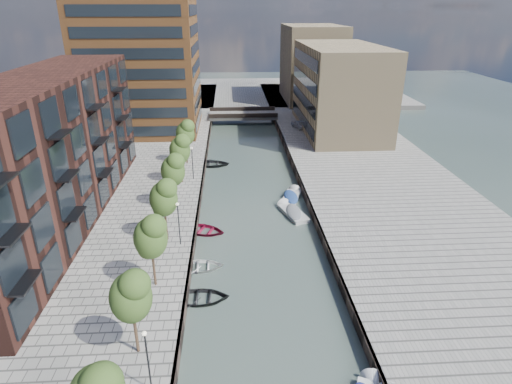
{
  "coord_description": "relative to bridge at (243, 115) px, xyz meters",
  "views": [
    {
      "loc": [
        -2.4,
        -9.92,
        20.81
      ],
      "look_at": [
        0.0,
        29.66,
        3.5
      ],
      "focal_mm": 30.0,
      "sensor_mm": 36.0,
      "label": 1
    }
  ],
  "objects": [
    {
      "name": "water",
      "position": [
        0.0,
        -32.0,
        -1.39
      ],
      "size": [
        300.0,
        300.0,
        0.0
      ],
      "primitive_type": "plane",
      "color": "#38473F",
      "rests_on": "ground"
    },
    {
      "name": "lamp_0",
      "position": [
        -7.2,
        -64.0,
        2.12
      ],
      "size": [
        0.24,
        0.24,
        4.12
      ],
      "color": "black",
      "rests_on": "quay_left"
    },
    {
      "name": "tan_block_near",
      "position": [
        16.0,
        -10.0,
        6.61
      ],
      "size": [
        12.0,
        25.0,
        14.0
      ],
      "primitive_type": "cube",
      "color": "#9E8761",
      "rests_on": "quay_right"
    },
    {
      "name": "motorboat_4",
      "position": [
        4.01,
        -40.45,
        -1.19
      ],
      "size": [
        3.13,
        5.18,
        1.63
      ],
      "color": "#B3B4B1",
      "rests_on": "ground"
    },
    {
      "name": "quay_wall_left",
      "position": [
        -6.1,
        -32.0,
        -0.89
      ],
      "size": [
        0.25,
        140.0,
        1.0
      ],
      "primitive_type": "cube",
      "color": "#332823",
      "rests_on": "ground"
    },
    {
      "name": "quay_wall_right",
      "position": [
        6.1,
        -32.0,
        -0.89
      ],
      "size": [
        0.25,
        140.0,
        1.0
      ],
      "primitive_type": "cube",
      "color": "#332823",
      "rests_on": "ground"
    },
    {
      "name": "tree_2",
      "position": [
        -8.5,
        -54.0,
        3.92
      ],
      "size": [
        2.5,
        2.5,
        5.95
      ],
      "color": "#382619",
      "rests_on": "quay_left"
    },
    {
      "name": "tree_3",
      "position": [
        -8.5,
        -47.0,
        3.92
      ],
      "size": [
        2.5,
        2.5,
        5.95
      ],
      "color": "#382619",
      "rests_on": "quay_left"
    },
    {
      "name": "sloop_3",
      "position": [
        -5.29,
        -50.55,
        -1.39
      ],
      "size": [
        4.25,
        3.13,
        0.85
      ],
      "primitive_type": "imported",
      "rotation": [
        0.0,
        0.0,
        1.62
      ],
      "color": "white",
      "rests_on": "ground"
    },
    {
      "name": "quay_right",
      "position": [
        16.0,
        -32.0,
        -0.89
      ],
      "size": [
        20.0,
        140.0,
        1.0
      ],
      "primitive_type": "cube",
      "color": "gray",
      "rests_on": "ground"
    },
    {
      "name": "motorboat_3",
      "position": [
        4.54,
        -36.52,
        -1.19
      ],
      "size": [
        3.11,
        5.15,
        1.62
      ],
      "color": "#B4B4B2",
      "rests_on": "ground"
    },
    {
      "name": "tree_5",
      "position": [
        -8.5,
        -33.0,
        3.92
      ],
      "size": [
        2.5,
        2.5,
        5.95
      ],
      "color": "#382619",
      "rests_on": "quay_left"
    },
    {
      "name": "tan_block_far",
      "position": [
        16.0,
        16.0,
        7.61
      ],
      "size": [
        12.0,
        20.0,
        16.0
      ],
      "primitive_type": "cube",
      "color": "#9E8761",
      "rests_on": "quay_right"
    },
    {
      "name": "lamp_2",
      "position": [
        -7.2,
        -32.0,
        2.12
      ],
      "size": [
        0.24,
        0.24,
        4.12
      ],
      "color": "black",
      "rests_on": "quay_left"
    },
    {
      "name": "tower",
      "position": [
        -17.0,
        -7.0,
        14.61
      ],
      "size": [
        18.0,
        18.0,
        30.0
      ],
      "primitive_type": "cube",
      "color": "brown",
      "rests_on": "quay_left"
    },
    {
      "name": "sloop_2",
      "position": [
        -5.4,
        -44.08,
        -1.39
      ],
      "size": [
        5.35,
        4.59,
        0.93
      ],
      "primitive_type": "imported",
      "rotation": [
        0.0,
        0.0,
        1.21
      ],
      "color": "maroon",
      "rests_on": "ground"
    },
    {
      "name": "tree_6",
      "position": [
        -8.5,
        -26.0,
        3.92
      ],
      "size": [
        2.5,
        2.5,
        5.95
      ],
      "color": "#382619",
      "rests_on": "quay_left"
    },
    {
      "name": "far_closure",
      "position": [
        0.0,
        28.0,
        -0.89
      ],
      "size": [
        80.0,
        40.0,
        1.0
      ],
      "primitive_type": "cube",
      "color": "gray",
      "rests_on": "ground"
    },
    {
      "name": "apartment_block",
      "position": [
        -20.0,
        -42.0,
        6.61
      ],
      "size": [
        8.0,
        38.0,
        14.0
      ],
      "primitive_type": "cube",
      "color": "black",
      "rests_on": "quay_left"
    },
    {
      "name": "bridge",
      "position": [
        0.0,
        0.0,
        0.0
      ],
      "size": [
        13.0,
        6.0,
        1.3
      ],
      "color": "gray",
      "rests_on": "ground"
    },
    {
      "name": "lamp_1",
      "position": [
        -7.2,
        -48.0,
        2.12
      ],
      "size": [
        0.24,
        0.24,
        4.12
      ],
      "color": "black",
      "rests_on": "quay_left"
    },
    {
      "name": "sloop_1",
      "position": [
        -5.05,
        -54.91,
        -1.39
      ],
      "size": [
        4.55,
        3.26,
        0.94
      ],
      "primitive_type": "imported",
      "rotation": [
        0.0,
        0.0,
        1.57
      ],
      "color": "black",
      "rests_on": "ground"
    },
    {
      "name": "car",
      "position": [
        9.65,
        -9.07,
        0.26
      ],
      "size": [
        2.79,
        4.09,
        1.29
      ],
      "primitive_type": "imported",
      "rotation": [
        0.0,
        0.0,
        0.37
      ],
      "color": "#B8BABD",
      "rests_on": "quay_right"
    },
    {
      "name": "sloop_4",
      "position": [
        -5.27,
        -24.63,
        -1.39
      ],
      "size": [
        5.47,
        4.13,
        1.07
      ],
      "primitive_type": "imported",
      "rotation": [
        0.0,
        0.0,
        1.48
      ],
      "color": "black",
      "rests_on": "ground"
    },
    {
      "name": "tree_1",
      "position": [
        -8.5,
        -61.0,
        3.92
      ],
      "size": [
        2.5,
        2.5,
        5.95
      ],
      "color": "#382619",
      "rests_on": "quay_left"
    },
    {
      "name": "tree_4",
      "position": [
        -8.5,
        -40.0,
        3.92
      ],
      "size": [
        2.5,
        2.5,
        5.95
      ],
      "color": "#382619",
      "rests_on": "quay_left"
    }
  ]
}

